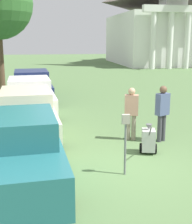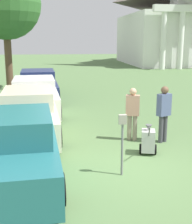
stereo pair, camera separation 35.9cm
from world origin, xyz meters
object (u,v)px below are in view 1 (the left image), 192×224
at_px(parked_car_white, 30,97).
at_px(church, 156,16).
at_px(parked_car_navy, 32,86).
at_px(person_worker, 131,111).
at_px(person_supervisor, 162,110).
at_px(equipment_cart, 148,140).
at_px(parked_car_teal, 20,149).
at_px(parked_car_cream, 26,114).
at_px(parking_meter, 126,133).

height_order(parked_car_white, church, church).
distance_m(parked_car_navy, person_worker, 8.22).
bearing_deg(person_supervisor, equipment_cart, 26.41).
height_order(parked_car_teal, parked_car_navy, parked_car_teal).
bearing_deg(church, parked_car_white, -120.34).
relative_size(parked_car_cream, person_supervisor, 3.04).
relative_size(parked_car_teal, person_worker, 2.88).
height_order(parked_car_cream, church, church).
bearing_deg(parked_car_cream, parking_meter, -59.86).
distance_m(person_worker, person_supervisor, 0.95).
bearing_deg(parked_car_teal, person_worker, 32.11).
height_order(person_supervisor, church, church).
bearing_deg(parked_car_white, parking_meter, -73.89).
distance_m(parked_car_navy, equipment_cart, 9.42).
bearing_deg(person_worker, parked_car_navy, -50.55).
distance_m(person_supervisor, church, 32.74).
height_order(parking_meter, person_supervisor, person_supervisor).
distance_m(parked_car_white, church, 30.36).
bearing_deg(parked_car_teal, parked_car_white, 86.78).
bearing_deg(person_supervisor, person_worker, -43.44).
bearing_deg(person_supervisor, parked_car_navy, -86.98).
bearing_deg(parked_car_white, parked_car_cream, -93.21).
bearing_deg(parked_car_teal, parked_car_cream, 86.78).
bearing_deg(church, parked_car_teal, -114.94).
bearing_deg(parking_meter, parked_car_teal, 175.59).
bearing_deg(parked_car_navy, person_worker, -69.76).
height_order(parking_meter, church, church).
relative_size(parking_meter, equipment_cart, 1.46).
height_order(parked_car_white, person_supervisor, person_supervisor).
bearing_deg(parking_meter, person_supervisor, 51.30).
xyz_separation_m(parked_car_teal, church, (15.11, 32.48, 5.23)).
relative_size(parked_car_teal, church, 0.18).
xyz_separation_m(parked_car_cream, church, (15.11, 29.02, 5.23)).
distance_m(parked_car_navy, person_supervisor, 8.88).
relative_size(parked_car_navy, person_worker, 3.19).
relative_size(parking_meter, person_supervisor, 0.83).
xyz_separation_m(parked_car_teal, parked_car_cream, (0.00, 3.47, 0.00)).
xyz_separation_m(parking_meter, church, (12.70, 32.67, 4.93)).
xyz_separation_m(parked_car_navy, church, (15.11, 22.63, 5.23)).
xyz_separation_m(parked_car_cream, person_worker, (3.27, -1.15, 0.24)).
bearing_deg(parked_car_navy, equipment_cart, -71.94).
bearing_deg(person_worker, church, -95.43).
bearing_deg(church, person_worker, -111.42).
relative_size(parked_car_teal, parked_car_white, 0.90).
distance_m(parked_car_cream, person_worker, 3.47).
bearing_deg(parking_meter, church, 68.75).
relative_size(parked_car_white, church, 0.20).
height_order(parked_car_white, person_worker, person_worker).
height_order(parked_car_navy, church, church).
bearing_deg(equipment_cart, church, 84.87).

